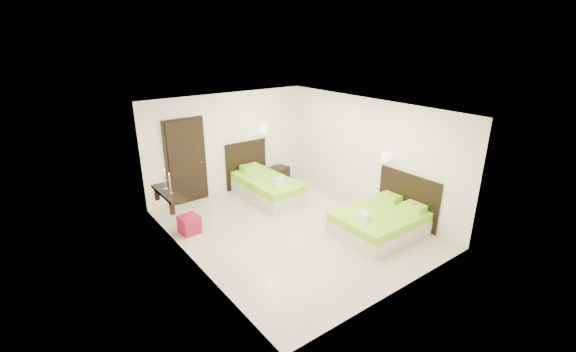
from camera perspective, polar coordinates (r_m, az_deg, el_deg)
floor at (r=8.44m, az=0.68°, el=-7.74°), size 5.50×5.50×0.00m
bed_single at (r=9.91m, az=-3.41°, el=-1.42°), size 1.23×2.05×1.69m
bed_double at (r=8.41m, az=13.80°, el=-6.39°), size 1.82×1.55×1.50m
nightstand at (r=10.95m, az=-1.34°, el=0.25°), size 0.59×0.55×0.43m
ottoman at (r=8.44m, az=-14.39°, el=-6.97°), size 0.42×0.42×0.38m
door at (r=9.68m, az=-14.84°, el=2.06°), size 1.02×0.15×2.14m
console_shelf at (r=8.50m, az=-17.31°, el=-2.43°), size 0.35×1.20×0.78m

